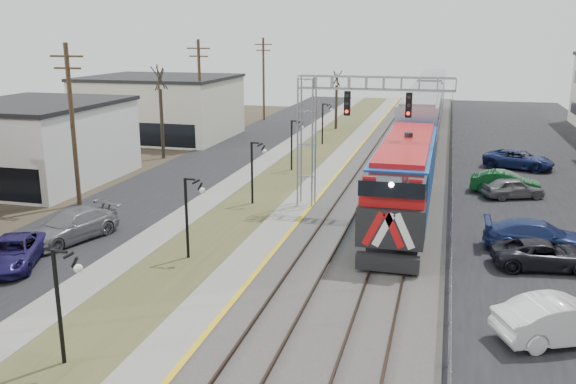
% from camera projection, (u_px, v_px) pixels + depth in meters
% --- Properties ---
extents(street_west, '(7.00, 120.00, 0.04)m').
position_uv_depth(street_west, '(188.00, 173.00, 47.11)').
color(street_west, black).
rests_on(street_west, ground).
extents(sidewalk, '(2.00, 120.00, 0.08)m').
position_uv_depth(sidewalk, '(243.00, 176.00, 46.00)').
color(sidewalk, gray).
rests_on(sidewalk, ground).
extents(grass_median, '(4.00, 120.00, 0.06)m').
position_uv_depth(grass_median, '(282.00, 179.00, 45.26)').
color(grass_median, '#444927').
rests_on(grass_median, ground).
extents(platform, '(2.00, 120.00, 0.24)m').
position_uv_depth(platform, '(321.00, 180.00, 44.50)').
color(platform, gray).
rests_on(platform, ground).
extents(ballast_bed, '(8.00, 120.00, 0.20)m').
position_uv_depth(ballast_bed, '(390.00, 185.00, 43.27)').
color(ballast_bed, '#595651').
rests_on(ballast_bed, ground).
extents(parking_lot, '(16.00, 120.00, 0.04)m').
position_uv_depth(parking_lot, '(572.00, 197.00, 40.34)').
color(parking_lot, black).
rests_on(parking_lot, ground).
extents(platform_edge, '(0.24, 120.00, 0.01)m').
position_uv_depth(platform_edge, '(333.00, 179.00, 44.25)').
color(platform_edge, gold).
rests_on(platform_edge, platform).
extents(track_near, '(1.58, 120.00, 0.15)m').
position_uv_depth(track_near, '(362.00, 180.00, 43.72)').
color(track_near, '#2D2119').
rests_on(track_near, ballast_bed).
extents(track_far, '(1.58, 120.00, 0.15)m').
position_uv_depth(track_far, '(412.00, 183.00, 42.86)').
color(track_far, '#2D2119').
rests_on(track_far, ballast_bed).
extents(train, '(3.00, 63.05, 5.33)m').
position_uv_depth(train, '(424.00, 117.00, 57.13)').
color(train, '#144EA7').
rests_on(train, ground).
extents(signal_gantry, '(9.00, 1.07, 8.15)m').
position_uv_depth(signal_gantry, '(335.00, 119.00, 36.01)').
color(signal_gantry, gray).
rests_on(signal_gantry, ground).
extents(lampposts, '(0.14, 62.14, 4.00)m').
position_uv_depth(lampposts, '(189.00, 217.00, 29.12)').
color(lampposts, black).
rests_on(lampposts, ground).
extents(utility_poles, '(0.28, 80.28, 10.00)m').
position_uv_depth(utility_poles, '(73.00, 126.00, 37.23)').
color(utility_poles, '#4C3823').
rests_on(utility_poles, ground).
extents(fence, '(0.04, 120.00, 1.60)m').
position_uv_depth(fence, '(452.00, 178.00, 42.06)').
color(fence, gray).
rests_on(fence, ground).
extents(bare_trees, '(12.30, 42.30, 5.95)m').
position_uv_depth(bare_trees, '(193.00, 131.00, 50.38)').
color(bare_trees, '#382D23').
rests_on(bare_trees, ground).
extents(car_lot_b, '(5.12, 3.56, 1.60)m').
position_uv_depth(car_lot_b, '(564.00, 321.00, 21.25)').
color(car_lot_b, white).
rests_on(car_lot_b, ground).
extents(car_lot_c, '(4.95, 2.85, 1.30)m').
position_uv_depth(car_lot_c, '(544.00, 255.00, 27.93)').
color(car_lot_c, black).
rests_on(car_lot_c, ground).
extents(car_lot_d, '(5.28, 2.17, 1.53)m').
position_uv_depth(car_lot_d, '(539.00, 237.00, 30.10)').
color(car_lot_d, navy).
rests_on(car_lot_d, ground).
extents(car_lot_e, '(4.30, 3.00, 1.36)m').
position_uv_depth(car_lot_e, '(513.00, 188.00, 39.85)').
color(car_lot_e, slate).
rests_on(car_lot_e, ground).
extents(car_lot_f, '(4.69, 1.98, 1.51)m').
position_uv_depth(car_lot_f, '(506.00, 183.00, 40.96)').
color(car_lot_f, '#0E471D').
rests_on(car_lot_f, ground).
extents(car_street_a, '(3.83, 5.30, 1.34)m').
position_uv_depth(car_street_a, '(13.00, 253.00, 28.17)').
color(car_street_a, '#1D1751').
rests_on(car_street_a, ground).
extents(car_street_b, '(3.66, 5.75, 1.55)m').
position_uv_depth(car_street_b, '(71.00, 227.00, 31.67)').
color(car_street_b, slate).
rests_on(car_street_b, ground).
extents(car_lot_g, '(5.85, 3.86, 1.49)m').
position_uv_depth(car_lot_g, '(518.00, 160.00, 48.47)').
color(car_lot_g, navy).
rests_on(car_lot_g, ground).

